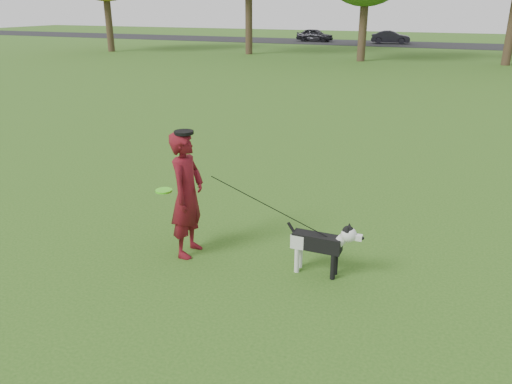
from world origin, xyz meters
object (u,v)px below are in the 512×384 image
at_px(man, 187,195).
at_px(dog, 323,242).
at_px(car_left, 315,35).
at_px(car_mid, 391,37).

relative_size(man, dog, 1.75).
xyz_separation_m(car_left, car_mid, (6.73, 0.00, -0.03)).
distance_m(dog, car_left, 41.72).
xyz_separation_m(man, car_left, (-9.87, 40.16, -0.29)).
bearing_deg(car_mid, man, 178.17).
height_order(man, car_left, man).
distance_m(man, car_mid, 40.29).
bearing_deg(car_left, dog, -158.62).
bearing_deg(dog, car_mid, 97.13).
bearing_deg(man, car_left, 10.16).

